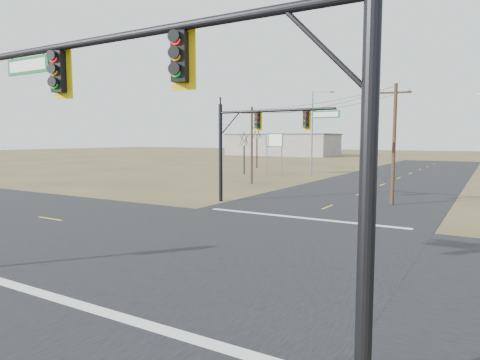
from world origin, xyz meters
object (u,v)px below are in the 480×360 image
mast_arm_near (195,95)px  highway_sign (274,145)px  utility_pole_near (394,142)px  streetlight_c (314,128)px  bare_tree_a (244,138)px  utility_pole_far (252,143)px  bare_tree_b (257,131)px  mast_arm_far (257,131)px

mast_arm_near → highway_sign: 44.96m
utility_pole_near → streetlight_c: 24.39m
utility_pole_near → bare_tree_a: (-21.49, 16.81, 0.28)m
utility_pole_far → highway_sign: 11.41m
mast_arm_near → streetlight_c: streetlight_c is taller
mast_arm_near → utility_pole_near: (-0.43, 22.71, -1.13)m
mast_arm_near → bare_tree_a: 45.20m
utility_pole_near → bare_tree_b: (-25.56, 27.66, 1.38)m
streetlight_c → bare_tree_a: (-7.96, -3.43, -1.26)m
mast_arm_far → streetlight_c: streetlight_c is taller
utility_pole_far → streetlight_c: bearing=83.5°
highway_sign → utility_pole_far: bearing=-61.1°
utility_pole_near → highway_sign: utility_pole_near is taller
utility_pole_near → streetlight_c: (-13.53, 20.24, 1.54)m
highway_sign → bare_tree_b: size_ratio=0.73×
mast_arm_near → mast_arm_far: size_ratio=1.22×
streetlight_c → highway_sign: bearing=-174.1°
mast_arm_far → bare_tree_a: size_ratio=1.53×
utility_pole_far → streetlight_c: streetlight_c is taller
utility_pole_near → bare_tree_a: size_ratio=1.41×
mast_arm_near → utility_pole_near: 22.75m
mast_arm_near → bare_tree_a: mast_arm_near is taller
utility_pole_near → streetlight_c: size_ratio=0.79×
bare_tree_b → mast_arm_near: bearing=-62.7°
utility_pole_near → utility_pole_far: 16.68m
utility_pole_near → highway_sign: 25.63m
bare_tree_a → mast_arm_far: bearing=-57.6°
bare_tree_b → streetlight_c: bearing=-31.7°
mast_arm_near → bare_tree_b: 56.69m
highway_sign → bare_tree_b: bare_tree_b is taller
highway_sign → bare_tree_b: (-7.59, 9.39, 1.93)m
utility_pole_near → utility_pole_far: size_ratio=1.07×
streetlight_c → bare_tree_b: 14.14m
mast_arm_near → highway_sign: bearing=99.4°
highway_sign → bare_tree_a: 3.90m
highway_sign → streetlight_c: bearing=37.7°
utility_pole_near → bare_tree_a: 27.28m
utility_pole_near → utility_pole_far: bearing=154.2°
mast_arm_near → bare_tree_a: size_ratio=1.87×
mast_arm_far → highway_sign: 24.76m
mast_arm_far → highway_sign: (-9.92, 22.65, -1.30)m
bare_tree_a → utility_pole_near: bearing=-38.0°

